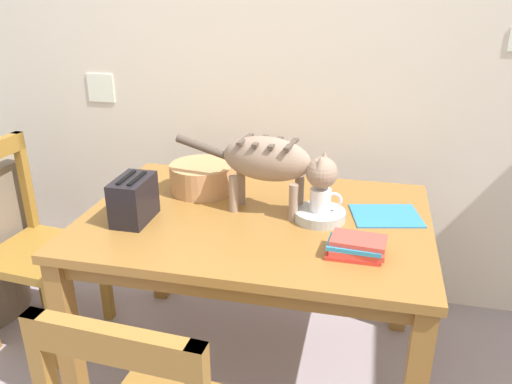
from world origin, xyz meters
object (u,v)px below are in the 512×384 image
Objects in this scene: book_stack at (356,247)px; wooden_chair_near at (32,248)px; magazine at (386,216)px; toaster at (134,199)px; cat at (274,163)px; saucer_bowl at (320,215)px; dining_table at (256,235)px; coffee_mug at (321,200)px; wicker_basket at (202,177)px.

wooden_chair_near is at bearing 170.57° from book_stack.
toaster is at bearing -178.05° from magazine.
saucer_bowl is at bearing 90.00° from cat.
coffee_mug reaches higher than dining_table.
wooden_chair_near is (-1.29, -0.01, -0.30)m from saucer_bowl.
saucer_bowl is at bearing 121.00° from book_stack.
magazine is 1.57m from wooden_chair_near.
saucer_bowl is at bearing 13.15° from toaster.
coffee_mug is 0.61× the size of toaster.
toaster is at bearing 80.98° from wooden_chair_near.
wooden_chair_near is (-1.11, -0.03, -0.49)m from cat.
coffee_mug is 0.62× the size of book_stack.
toaster is (-0.16, -0.34, 0.02)m from wicker_basket.
coffee_mug is 0.71m from toaster.
wicker_basket is at bearing 65.01° from toaster.
wicker_basket is at bearing 161.56° from saucer_bowl.
dining_table is 6.66× the size of toaster.
saucer_bowl is 1.61× the size of coffee_mug.
toaster is at bearing -114.99° from wicker_basket.
saucer_bowl is at bearing 180.00° from coffee_mug.
wicker_basket is at bearing 108.68° from wooden_chair_near.
wooden_chair_near is at bearing -179.61° from coffee_mug.
coffee_mug is at bearing 13.08° from toaster.
toaster reaches higher than saucer_bowl.
saucer_bowl is at bearing 95.42° from wooden_chair_near.
toaster is at bearing -166.92° from coffee_mug.
coffee_mug is at bearing -173.50° from magazine.
wicker_basket is (-0.78, 0.09, 0.06)m from magazine.
cat is (0.06, 0.04, 0.29)m from dining_table.
dining_table is 0.30m from cat.
dining_table is 0.27m from saucer_bowl.
book_stack is (0.34, -0.27, -0.18)m from cat.
cat reaches higher than book_stack.
dining_table is 4.86× the size of wicker_basket.
coffee_mug is 0.45× the size of wicker_basket.
magazine is (0.49, 0.11, 0.09)m from dining_table.
cat is 0.40m from wicker_basket.
wicker_basket reaches higher than saucer_bowl.
wooden_chair_near reaches higher than book_stack.
wooden_chair_near is at bearing 165.95° from toaster.
cat is at bearing 36.14° from dining_table.
toaster is (-0.44, -0.14, 0.17)m from dining_table.
magazine is at bearing 73.29° from book_stack.
wooden_chair_near reaches higher than dining_table.
saucer_bowl is 0.72× the size of wicker_basket.
book_stack is 0.99× the size of toaster.
toaster is at bearing 174.01° from book_stack.
cat is 3.32× the size of saucer_bowl.
magazine is at bearing 12.06° from dining_table.
magazine is 1.29× the size of toaster.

